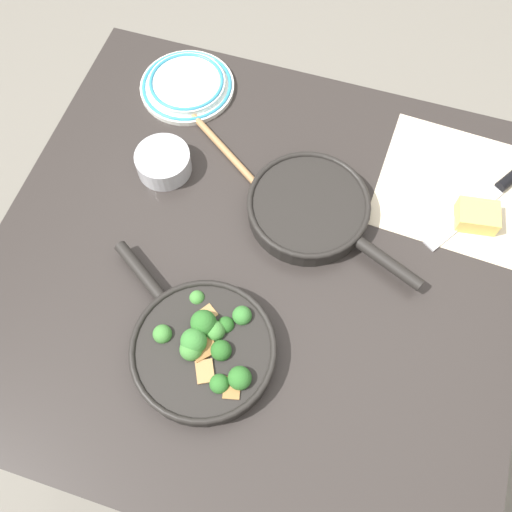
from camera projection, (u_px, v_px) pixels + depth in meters
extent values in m
plane|color=slate|center=(256.00, 362.00, 1.82)|extent=(14.00, 14.00, 0.00)
cube|color=#2D2826|center=(256.00, 264.00, 1.15)|extent=(1.05, 1.00, 0.03)
cylinder|color=#BCBCC1|center=(459.00, 230.00, 1.61)|extent=(0.05, 0.05, 0.74)
cylinder|color=#BCBCC1|center=(154.00, 150.00, 1.73)|extent=(0.05, 0.05, 0.74)
cylinder|color=#BCBCC1|center=(17.00, 437.00, 1.37)|extent=(0.05, 0.05, 0.74)
cylinder|color=black|center=(204.00, 352.00, 1.03)|extent=(0.26, 0.26, 0.04)
torus|color=black|center=(203.00, 349.00, 1.01)|extent=(0.27, 0.27, 0.01)
cylinder|color=black|center=(140.00, 271.00, 1.09)|extent=(0.13, 0.10, 0.02)
cylinder|color=#357027|center=(198.00, 301.00, 1.07)|extent=(0.01, 0.01, 0.02)
sphere|color=#428438|center=(197.00, 298.00, 1.06)|extent=(0.03, 0.03, 0.03)
cylinder|color=#2C6823|center=(242.00, 320.00, 1.06)|extent=(0.01, 0.01, 0.02)
sphere|color=#387A33|center=(242.00, 316.00, 1.04)|extent=(0.04, 0.04, 0.04)
cylinder|color=#245B1C|center=(240.00, 382.00, 1.01)|extent=(0.01, 0.01, 0.02)
sphere|color=#2D6B28|center=(240.00, 378.00, 0.98)|extent=(0.04, 0.04, 0.04)
cylinder|color=#205218|center=(226.00, 329.00, 1.05)|extent=(0.01, 0.01, 0.02)
sphere|color=#286023|center=(226.00, 325.00, 1.03)|extent=(0.03, 0.03, 0.03)
cylinder|color=#357027|center=(193.00, 353.00, 1.03)|extent=(0.01, 0.01, 0.02)
sphere|color=#428438|center=(191.00, 349.00, 1.00)|extent=(0.04, 0.04, 0.04)
cylinder|color=#357027|center=(164.00, 338.00, 1.04)|extent=(0.01, 0.01, 0.02)
sphere|color=#428438|center=(162.00, 334.00, 1.02)|extent=(0.03, 0.03, 0.03)
cylinder|color=#245B1C|center=(205.00, 328.00, 1.05)|extent=(0.02, 0.02, 0.03)
sphere|color=#2D6B28|center=(203.00, 323.00, 1.02)|extent=(0.05, 0.05, 0.05)
cylinder|color=#245B1C|center=(220.00, 387.00, 1.00)|extent=(0.01, 0.01, 0.02)
sphere|color=#2D6B28|center=(219.00, 384.00, 0.98)|extent=(0.03, 0.03, 0.03)
cylinder|color=#2C6823|center=(195.00, 346.00, 1.03)|extent=(0.02, 0.02, 0.03)
sphere|color=#387A33|center=(194.00, 341.00, 1.00)|extent=(0.05, 0.05, 0.05)
cylinder|color=#205218|center=(221.00, 354.00, 1.03)|extent=(0.01, 0.01, 0.02)
sphere|color=#286023|center=(220.00, 350.00, 1.01)|extent=(0.04, 0.04, 0.04)
cylinder|color=#205218|center=(209.00, 335.00, 1.05)|extent=(0.01, 0.01, 0.02)
sphere|color=#286023|center=(209.00, 332.00, 1.03)|extent=(0.03, 0.03, 0.03)
cylinder|color=#357027|center=(216.00, 335.00, 1.04)|extent=(0.01, 0.01, 0.02)
sphere|color=#428438|center=(215.00, 331.00, 1.02)|extent=(0.04, 0.04, 0.04)
cube|color=#AD7F4C|center=(206.00, 318.00, 1.05)|extent=(0.04, 0.05, 0.03)
cube|color=#9E703D|center=(232.00, 390.00, 0.99)|extent=(0.04, 0.04, 0.03)
cube|color=#AD7F4C|center=(206.00, 373.00, 1.01)|extent=(0.05, 0.05, 0.03)
cube|color=olive|center=(205.00, 351.00, 1.02)|extent=(0.05, 0.05, 0.04)
cylinder|color=black|center=(308.00, 208.00, 1.16)|extent=(0.25, 0.25, 0.04)
torus|color=black|center=(309.00, 203.00, 1.14)|extent=(0.25, 0.25, 0.01)
cylinder|color=black|center=(389.00, 263.00, 1.10)|extent=(0.15, 0.08, 0.02)
cylinder|color=#EAD170|center=(308.00, 209.00, 1.16)|extent=(0.20, 0.20, 0.02)
cylinder|color=#A87A4C|center=(231.00, 157.00, 1.23)|extent=(0.29, 0.21, 0.02)
ellipsoid|color=#A87A4C|center=(289.00, 219.00, 1.16)|extent=(0.08, 0.07, 0.02)
cube|color=beige|center=(457.00, 188.00, 1.20)|extent=(0.34, 0.32, 0.00)
cube|color=silver|center=(464.00, 217.00, 1.17)|extent=(0.14, 0.19, 0.01)
cube|color=#E0C15B|center=(477.00, 216.00, 1.15)|extent=(0.09, 0.07, 0.04)
cylinder|color=silver|center=(187.00, 87.00, 1.32)|extent=(0.22, 0.22, 0.01)
torus|color=teal|center=(187.00, 85.00, 1.31)|extent=(0.21, 0.21, 0.01)
cylinder|color=silver|center=(187.00, 83.00, 1.31)|extent=(0.18, 0.18, 0.01)
torus|color=teal|center=(186.00, 81.00, 1.30)|extent=(0.17, 0.17, 0.01)
cylinder|color=#B7B7BC|center=(163.00, 162.00, 1.20)|extent=(0.12, 0.12, 0.05)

